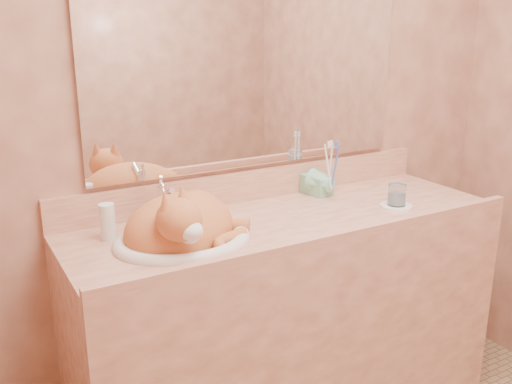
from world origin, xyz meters
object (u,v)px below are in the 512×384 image
soap_dispenser (328,176)px  water_glass (397,195)px  vanity_counter (288,324)px  cat (182,222)px  sink_basin (182,222)px  toothbrush_cup (331,186)px

soap_dispenser → water_glass: size_ratio=2.18×
vanity_counter → cat: 0.64m
vanity_counter → sink_basin: (-0.42, -0.02, 0.49)m
vanity_counter → water_glass: 0.64m
soap_dispenser → toothbrush_cup: soap_dispenser is taller
toothbrush_cup → soap_dispenser: bearing=128.7°
vanity_counter → cat: (-0.42, -0.01, 0.49)m
soap_dispenser → cat: bearing=-177.3°
sink_basin → toothbrush_cup: bearing=11.7°
sink_basin → cat: bearing=82.1°
sink_basin → cat: size_ratio=1.09×
vanity_counter → toothbrush_cup: toothbrush_cup is taller
soap_dispenser → water_glass: bearing=-66.8°
soap_dispenser → toothbrush_cup: (0.01, -0.01, -0.04)m
sink_basin → water_glass: (0.84, -0.07, -0.02)m
vanity_counter → sink_basin: bearing=-177.3°
vanity_counter → soap_dispenser: (0.27, 0.14, 0.51)m
vanity_counter → cat: size_ratio=3.98×
toothbrush_cup → water_glass: (0.14, -0.22, 0.00)m
soap_dispenser → sink_basin: bearing=-176.6°
cat → toothbrush_cup: cat is taller
cat → soap_dispenser: same height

